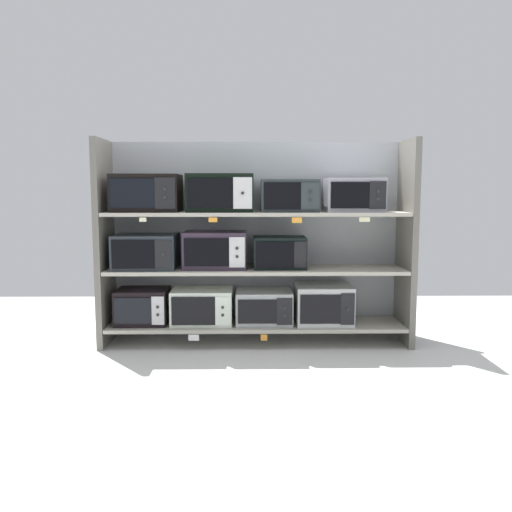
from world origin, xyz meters
name	(u,v)px	position (x,y,z in m)	size (l,w,h in m)	color
ground	(258,385)	(0.00, -1.00, -0.01)	(6.45, 6.00, 0.02)	silver
back_panel	(256,240)	(0.00, 0.27, 0.85)	(2.65, 0.04, 1.69)	#9EA3A8
upright_left	(104,243)	(-1.26, 0.00, 0.85)	(0.05, 0.50, 1.69)	#68645B
upright_right	(407,243)	(1.26, 0.00, 0.85)	(0.05, 0.50, 1.69)	#68645B
shelf_0	(256,324)	(0.00, 0.00, 0.15)	(2.45, 0.50, 0.03)	#ADA899
microwave_0	(143,306)	(-0.95, 0.00, 0.31)	(0.43, 0.37, 0.29)	black
microwave_1	(202,306)	(-0.45, 0.00, 0.31)	(0.50, 0.39, 0.29)	silver
microwave_2	(264,307)	(0.07, 0.00, 0.31)	(0.47, 0.39, 0.28)	#9DA2A1
microwave_3	(323,304)	(0.57, 0.00, 0.33)	(0.47, 0.43, 0.32)	#B5B9B8
price_tag_0	(194,338)	(-0.50, -0.25, 0.11)	(0.09, 0.00, 0.05)	white
price_tag_1	(264,338)	(0.06, -0.25, 0.11)	(0.05, 0.00, 0.05)	orange
shelf_1	(256,270)	(0.00, 0.00, 0.62)	(2.45, 0.50, 0.03)	#ADA899
microwave_4	(146,251)	(-0.91, 0.00, 0.78)	(0.51, 0.43, 0.28)	#293037
microwave_5	(215,250)	(-0.34, 0.00, 0.79)	(0.51, 0.38, 0.30)	#352938
microwave_6	(279,252)	(0.20, 0.00, 0.77)	(0.43, 0.34, 0.26)	black
shelf_2	(256,214)	(0.00, 0.00, 1.09)	(2.45, 0.50, 0.03)	#ADA899
microwave_7	(147,193)	(-0.89, 0.00, 1.26)	(0.54, 0.43, 0.31)	black
microwave_8	(221,193)	(-0.29, 0.00, 1.26)	(0.54, 0.44, 0.31)	black
microwave_9	(289,196)	(0.27, 0.00, 1.24)	(0.46, 0.43, 0.26)	#2A3234
microwave_10	(353,195)	(0.80, 0.00, 1.24)	(0.47, 0.41, 0.27)	#9A99A4
price_tag_2	(143,220)	(-0.88, -0.25, 1.05)	(0.06, 0.00, 0.03)	beige
price_tag_3	(213,220)	(-0.34, -0.25, 1.05)	(0.07, 0.00, 0.04)	orange
price_tag_4	(297,220)	(0.32, -0.25, 1.05)	(0.08, 0.00, 0.04)	orange
price_tag_5	(365,220)	(0.85, -0.25, 1.05)	(0.08, 0.00, 0.03)	beige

